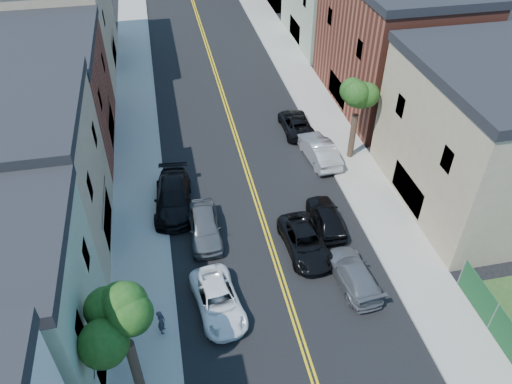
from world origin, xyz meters
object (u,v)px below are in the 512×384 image
white_pickup (218,301)px  dark_car_right_far (296,123)px  black_car_right (326,217)px  grey_car_right (353,274)px  silver_car_right (319,150)px  pedestrian_left (161,322)px  grey_car_left (205,226)px  black_car_left (173,197)px  black_suv_lane (305,242)px

white_pickup → dark_car_right_far: bearing=54.5°
white_pickup → black_car_right: black_car_right is taller
grey_car_right → dark_car_right_far: size_ratio=0.99×
black_car_right → silver_car_right: silver_car_right is taller
white_pickup → pedestrian_left: size_ratio=3.10×
grey_car_left → pedestrian_left: pedestrian_left is taller
black_car_left → black_suv_lane: size_ratio=1.15×
grey_car_right → dark_car_right_far: bearing=-98.0°
black_suv_lane → black_car_right: bearing=40.7°
black_car_left → pedestrian_left: 9.84m
white_pickup → grey_car_right: size_ratio=1.02×
white_pickup → black_car_right: 9.14m
black_suv_lane → pedestrian_left: size_ratio=3.20×
black_car_right → black_suv_lane: black_car_right is taller
black_car_right → black_suv_lane: (-1.91, -1.84, -0.05)m
grey_car_right → pedestrian_left: size_ratio=3.03×
black_car_left → dark_car_right_far: 12.86m
white_pickup → silver_car_right: (9.30, 12.14, 0.16)m
white_pickup → grey_car_right: grey_car_right is taller
black_car_right → dark_car_right_far: bearing=-94.5°
black_car_right → dark_car_right_far: (1.10, 11.33, -0.08)m
white_pickup → grey_car_right: (7.63, 0.30, 0.01)m
black_car_left → grey_car_right: black_car_left is taller
grey_car_left → black_car_right: grey_car_left is taller
black_car_left → dark_car_right_far: (10.40, 7.57, -0.17)m
grey_car_right → black_car_right: bearing=-93.9°
grey_car_left → black_car_right: 7.62m
black_car_left → grey_car_right: 12.64m
silver_car_right → pedestrian_left: size_ratio=3.23×
dark_car_right_far → pedestrian_left: (-11.68, -17.32, 0.27)m
dark_car_right_far → black_suv_lane: black_suv_lane is taller
white_pickup → dark_car_right_far: white_pickup is taller
grey_car_right → black_car_right: size_ratio=1.08×
grey_car_left → black_car_right: (7.60, -0.60, -0.06)m
silver_car_right → black_car_right: bearing=70.9°
black_car_right → pedestrian_left: bearing=30.6°
silver_car_right → black_suv_lane: (-3.61, -8.90, -0.13)m
black_car_left → pedestrian_left: size_ratio=3.67×
black_car_left → grey_car_right: bearing=-36.9°
silver_car_right → white_pickup: bearing=47.0°
grey_car_right → black_car_left: bearing=-46.7°
black_car_right → pedestrian_left: size_ratio=2.80×
grey_car_right → black_suv_lane: size_ratio=0.95×
grey_car_left → black_car_right: size_ratio=1.08×
grey_car_left → black_suv_lane: size_ratio=0.94×
black_suv_lane → pedestrian_left: (-8.68, -4.16, 0.24)m
grey_car_left → grey_car_right: (7.63, -5.38, -0.11)m
silver_car_right → black_suv_lane: bearing=62.4°
grey_car_left → black_car_left: 3.58m
dark_car_right_far → black_suv_lane: (-3.01, -13.16, 0.03)m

